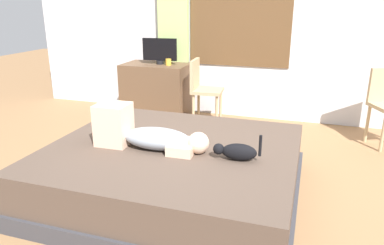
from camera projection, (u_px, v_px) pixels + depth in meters
The scene contains 10 objects.
ground_plane at pixel (187, 195), 3.11m from camera, with size 16.00×16.00×0.00m, color olive.
back_wall_with_window at pixel (246, 10), 4.85m from camera, with size 6.40×0.14×2.90m.
bed at pixel (173, 170), 3.07m from camera, with size 2.04×1.85×0.44m.
person_lying at pixel (146, 134), 2.94m from camera, with size 0.94×0.29×0.34m.
cat at pixel (237, 152), 2.71m from camera, with size 0.36×0.13×0.21m.
desk at pixel (157, 90), 5.17m from camera, with size 0.90×0.56×0.74m.
tv_monitor at pixel (160, 51), 4.97m from camera, with size 0.48×0.10×0.35m.
cup at pixel (168, 62), 4.93m from camera, with size 0.08×0.08×0.09m, color gold.
chair_by_desk at pixel (202, 87), 4.74m from camera, with size 0.41×0.41×0.86m.
curtain_left at pixel (173, 21), 5.08m from camera, with size 0.44×0.06×2.60m, color #ADCC75.
Camera 1 is at (0.90, -2.60, 1.56)m, focal length 34.29 mm.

